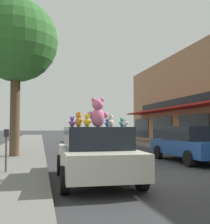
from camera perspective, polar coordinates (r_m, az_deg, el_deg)
The scene contains 13 objects.
ground_plane at distance 8.90m, azimuth 13.73°, elevation -12.56°, with size 260.00×260.00×0.00m, color #333335.
plush_art_car at distance 7.70m, azimuth -1.98°, elevation -8.32°, with size 2.06×4.17×1.48m.
teddy_bear_giant at distance 7.83m, azimuth -1.47°, elevation -0.17°, with size 0.61×0.39×0.82m.
teddy_bear_blue at distance 8.24m, azimuth 0.48°, elevation -2.25°, with size 0.18×0.14×0.24m.
teddy_bear_teal at distance 7.05m, azimuth 3.47°, elevation -2.14°, with size 0.17×0.11×0.23m.
teddy_bear_yellow at distance 7.17m, azimuth -3.66°, elevation -1.75°, with size 0.22×0.23×0.34m.
teddy_bear_white at distance 6.83m, azimuth 4.06°, elevation -2.11°, with size 0.16×0.15×0.23m.
teddy_bear_cream at distance 6.85m, azimuth 1.19°, elevation -1.79°, with size 0.17×0.23×0.31m.
teddy_bear_orange at distance 6.97m, azimuth -5.39°, elevation -1.54°, with size 0.21×0.28×0.38m.
teddy_bear_purple at distance 7.85m, azimuth -6.67°, elevation -1.99°, with size 0.22×0.18×0.30m.
parked_car_far_center at distance 12.65m, azimuth 17.15°, elevation -6.08°, with size 2.04×4.52×1.52m.
street_tree at distance 14.31m, azimuth -17.60°, elevation 13.54°, with size 3.92×3.92×7.40m.
parking_meter at distance 8.87m, azimuth -19.43°, elevation -6.29°, with size 0.14×0.10×1.27m.
Camera 1 is at (-3.92, -7.85, 1.47)m, focal length 45.00 mm.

